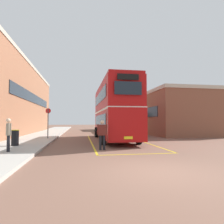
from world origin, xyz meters
TOP-DOWN VIEW (x-y plane):
  - ground_plane at (0.00, 14.40)m, footprint 135.60×135.60m
  - sidewalk_left at (-6.50, 16.80)m, footprint 4.00×57.60m
  - brick_building_left at (-11.17, 19.85)m, footprint 6.27×24.08m
  - depot_building_right at (9.56, 18.88)m, footprint 8.25×15.59m
  - double_decker_bus at (0.44, 10.46)m, footprint 2.84×10.43m
  - single_deck_bus at (2.60, 28.64)m, footprint 3.07×8.53m
  - pedestrian_boarding at (-1.20, 5.02)m, footprint 0.56×0.28m
  - pedestrian_waiting_near at (-5.90, 4.27)m, footprint 0.34×0.53m
  - litter_bin at (-6.31, 6.64)m, footprint 0.45×0.45m
  - bus_stop_sign at (-5.12, 11.38)m, footprint 0.44×0.08m
  - bay_marking_yellow at (0.43, 8.54)m, footprint 4.25×12.43m

SIDE VIEW (x-z plane):
  - ground_plane at x=0.00m, z-range 0.00..0.00m
  - bay_marking_yellow at x=0.43m, z-range 0.00..0.01m
  - sidewalk_left at x=-6.50m, z-range 0.00..0.14m
  - litter_bin at x=-6.31m, z-range 0.14..1.10m
  - pedestrian_boarding at x=-1.20m, z-range 0.13..1.80m
  - pedestrian_waiting_near at x=-5.90m, z-range 0.26..1.87m
  - single_deck_bus at x=2.60m, z-range 0.13..3.15m
  - bus_stop_sign at x=-5.12m, z-range 0.41..2.99m
  - double_decker_bus at x=0.44m, z-range 0.14..4.89m
  - depot_building_right at x=9.56m, z-range 0.00..5.17m
  - brick_building_left at x=-11.17m, z-range 0.00..8.42m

